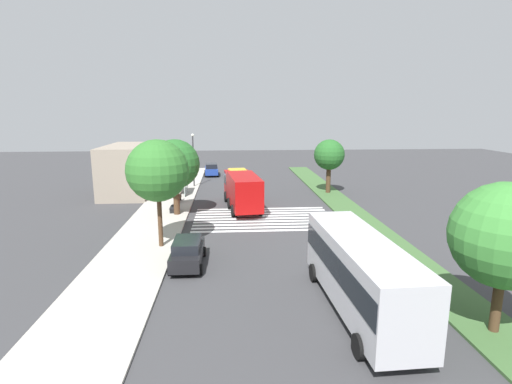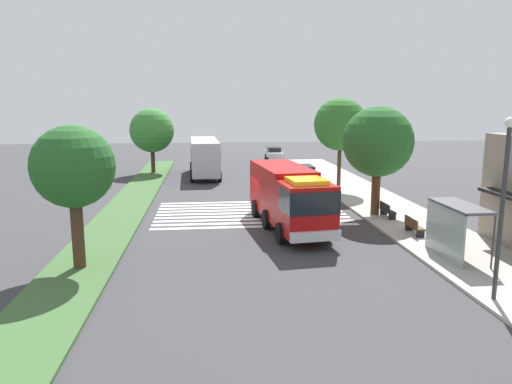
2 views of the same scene
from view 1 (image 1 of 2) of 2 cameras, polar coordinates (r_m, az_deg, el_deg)
ground_plane at (r=36.26m, az=0.99°, el=-3.46°), size 120.00×120.00×0.00m
sidewalk at (r=36.67m, az=-13.73°, el=-3.51°), size 60.00×4.96×0.14m
median_strip at (r=37.86m, az=13.72°, el=-3.04°), size 60.00×3.00×0.14m
crosswalk at (r=35.37m, az=1.12°, el=-3.84°), size 7.65×12.34×0.01m
fire_truck at (r=38.94m, az=-2.09°, el=0.57°), size 9.90×3.64×3.46m
parked_car_mid at (r=25.12m, az=-9.84°, el=-8.48°), size 4.52×2.04×1.75m
parked_car_east at (r=58.68m, az=-6.44°, el=3.26°), size 4.37×2.27×1.81m
transit_bus at (r=19.61m, az=14.73°, el=-10.71°), size 10.31×3.16×3.63m
bus_stop_shelter at (r=45.41m, az=-10.49°, el=1.89°), size 3.50×1.40×2.46m
bench_near_shelter at (r=41.77m, az=-11.05°, el=-0.80°), size 1.60×0.50×0.90m
bench_west_of_shelter at (r=37.98m, az=-11.77°, el=-2.09°), size 1.60×0.50×0.90m
street_lamp at (r=49.76m, az=-9.04°, el=5.20°), size 0.36×0.36×6.52m
storefront_building at (r=47.64m, az=-17.66°, el=3.09°), size 10.20×5.90×5.59m
sidewalk_tree_far_west at (r=27.60m, az=-14.01°, el=2.97°), size 4.23×4.23×7.46m
sidewalk_tree_west at (r=36.19m, az=-11.59°, el=3.94°), size 4.42×4.42×6.84m
median_tree_far_west at (r=19.37m, az=32.34°, el=-5.35°), size 4.47×4.47×6.54m
median_tree_west at (r=45.89m, az=10.51°, el=5.24°), size 3.46×3.46×6.12m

